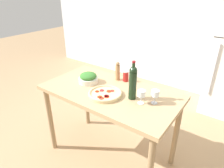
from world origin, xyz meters
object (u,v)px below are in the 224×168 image
at_px(wine_bottle, 133,82).
at_px(salt_canister, 126,76).
at_px(salad_bowl, 88,78).
at_px(pepper_mill, 118,71).
at_px(homemade_pizza, 105,94).
at_px(wine_glass_near, 141,94).
at_px(wine_glass_far, 155,94).

height_order(wine_bottle, salt_canister, wine_bottle).
height_order(salad_bowl, salt_canister, salt_canister).
bearing_deg(wine_bottle, salt_canister, 131.97).
distance_m(pepper_mill, homemade_pizza, 0.39).
bearing_deg(homemade_pizza, wine_glass_near, 12.01).
distance_m(wine_glass_near, homemade_pizza, 0.37).
relative_size(wine_glass_far, salad_bowl, 0.60).
height_order(wine_glass_far, salt_canister, wine_glass_far).
bearing_deg(homemade_pizza, salt_canister, 91.77).
relative_size(pepper_mill, homemade_pizza, 0.65).
height_order(wine_bottle, pepper_mill, wine_bottle).
bearing_deg(pepper_mill, wine_glass_near, -32.29).
relative_size(wine_glass_near, salad_bowl, 0.60).
distance_m(wine_bottle, pepper_mill, 0.44).
distance_m(wine_bottle, wine_glass_far, 0.23).
bearing_deg(salad_bowl, salt_canister, 40.58).
xyz_separation_m(wine_glass_near, salad_bowl, (-0.68, 0.05, -0.04)).
height_order(wine_bottle, wine_glass_far, wine_bottle).
distance_m(wine_bottle, salad_bowl, 0.59).
xyz_separation_m(wine_bottle, pepper_mill, (-0.35, 0.26, -0.07)).
bearing_deg(homemade_pizza, pepper_mill, 105.96).
relative_size(wine_glass_far, homemade_pizza, 0.39).
bearing_deg(pepper_mill, wine_bottle, -36.62).
xyz_separation_m(pepper_mill, salt_canister, (0.09, 0.03, -0.04)).
bearing_deg(pepper_mill, wine_glass_far, -21.11).
bearing_deg(wine_glass_near, wine_bottle, 164.21).
relative_size(wine_bottle, homemade_pizza, 1.14).
bearing_deg(homemade_pizza, wine_glass_far, 18.36).
height_order(salad_bowl, homemade_pizza, salad_bowl).
relative_size(wine_bottle, pepper_mill, 1.76).
bearing_deg(salad_bowl, wine_glass_far, 2.13).
bearing_deg(wine_bottle, homemade_pizza, -156.33).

